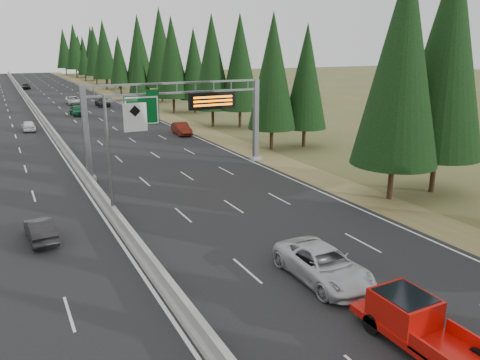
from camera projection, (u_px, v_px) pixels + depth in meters
name	position (u px, v px, depth m)	size (l,w,h in m)	color
road	(38.00, 114.00, 77.41)	(32.00, 260.00, 0.08)	black
shoulder_right	(143.00, 108.00, 85.28)	(3.60, 260.00, 0.06)	olive
median_barrier	(37.00, 111.00, 77.30)	(0.70, 260.00, 0.85)	gray
sign_gantry	(185.00, 112.00, 41.42)	(16.75, 0.98, 7.80)	slate
hov_sign_pole	(118.00, 148.00, 29.42)	(2.80, 0.50, 8.00)	slate
tree_row_right	(179.00, 55.00, 77.64)	(11.97, 239.42, 18.73)	black
silver_minivan	(323.00, 265.00, 22.28)	(2.64, 5.73, 1.59)	silver
red_pickup	(413.00, 319.00, 17.45)	(1.99, 5.58, 1.82)	black
car_ahead_green	(77.00, 110.00, 75.14)	(1.95, 4.85, 1.65)	#155F35
car_ahead_dkred	(181.00, 129.00, 58.96)	(1.58, 4.54, 1.50)	#60170D
car_ahead_dkgrey	(102.00, 102.00, 86.56)	(2.11, 5.20, 1.51)	black
car_ahead_white	(73.00, 100.00, 89.52)	(2.45, 5.31, 1.48)	silver
car_ahead_far	(26.00, 86.00, 120.63)	(1.83, 4.56, 1.55)	black
car_onc_near	(40.00, 230.00, 26.86)	(1.37, 3.92, 1.29)	black
car_onc_white	(28.00, 126.00, 61.44)	(1.63, 4.06, 1.38)	white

